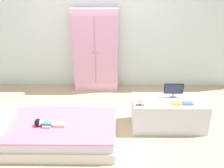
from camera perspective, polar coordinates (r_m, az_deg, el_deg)
The scene contains 10 objects.
ground_plane at distance 3.64m, azimuth -3.91°, elevation -11.06°, with size 10.00×10.00×0.02m, color tan.
back_wall at distance 4.56m, azimuth -2.94°, elevation 15.41°, with size 6.40×0.05×2.70m, color silver.
bed at distance 3.48m, azimuth -13.78°, elevation -10.64°, with size 1.72×0.84×0.29m.
doll at distance 3.35m, azimuth -15.02°, elevation -8.51°, with size 0.39×0.14×0.10m.
wardrobe at distance 4.55m, azimuth -3.71°, elevation 7.49°, with size 0.79×0.27×1.48m.
tv_stand at distance 3.73m, azimuth 12.57°, elevation -6.45°, with size 1.03×0.47×0.44m, color silver.
tv_monitor at distance 3.64m, azimuth 13.69°, elevation -1.22°, with size 0.27×0.10×0.21m.
rocking_horse_toy at distance 3.40m, azimuth 6.49°, elevation -3.86°, with size 0.11×0.04×0.13m.
book_orange at distance 3.54m, azimuth 14.46°, elevation -4.22°, with size 0.13×0.09×0.02m, color orange.
book_blue at distance 3.58m, azimuth 16.69°, elevation -4.19°, with size 0.14×0.09×0.02m, color blue.
Camera 1 is at (0.28, -2.90, 2.17)m, focal length 40.70 mm.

